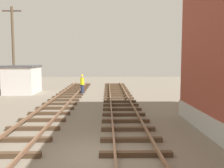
# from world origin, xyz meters

# --- Properties ---
(ground_plane) EXTENTS (80.00, 80.00, 0.00)m
(ground_plane) POSITION_xyz_m (0.00, 0.00, 0.00)
(ground_plane) COLOR slate
(track_near_building) EXTENTS (2.50, 50.80, 0.32)m
(track_near_building) POSITION_xyz_m (1.24, 0.00, 0.13)
(track_near_building) COLOR #4C3826
(track_near_building) RESTS_ON ground
(track_centre) EXTENTS (2.50, 50.80, 0.32)m
(track_centre) POSITION_xyz_m (-3.20, -0.00, 0.13)
(track_centre) COLOR #4C3826
(track_centre) RESTS_ON ground
(control_hut) EXTENTS (3.00, 3.80, 2.76)m
(control_hut) POSITION_xyz_m (-8.09, 16.44, 1.39)
(control_hut) COLOR silver
(control_hut) RESTS_ON ground
(utility_pole_far) EXTENTS (1.80, 0.24, 8.36)m
(utility_pole_far) POSITION_xyz_m (-8.86, 16.39, 4.37)
(utility_pole_far) COLOR brown
(utility_pole_far) RESTS_ON ground
(track_worker_foreground) EXTENTS (0.40, 0.40, 1.87)m
(track_worker_foreground) POSITION_xyz_m (-2.19, 16.19, 0.93)
(track_worker_foreground) COLOR #262D4C
(track_worker_foreground) RESTS_ON ground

